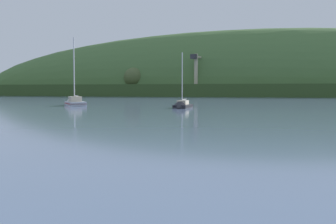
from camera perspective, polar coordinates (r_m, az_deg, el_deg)
far_shoreline_hill at (r=209.64m, az=11.54°, el=2.30°), size 402.36×84.29×67.08m
dockside_crane at (r=186.18m, az=4.00°, el=5.11°), size 5.78×14.82×19.43m
sailboat_near_mooring at (r=72.07m, az=1.98°, el=0.75°), size 2.54×7.04×10.88m
sailboat_midwater_white at (r=85.37m, az=-13.00°, el=1.12°), size 8.07×8.79×15.30m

